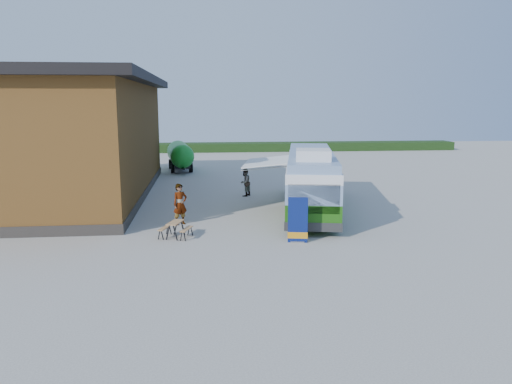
{
  "coord_description": "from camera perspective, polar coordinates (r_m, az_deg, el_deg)",
  "views": [
    {
      "loc": [
        -2.77,
        -22.23,
        5.9
      ],
      "look_at": [
        -0.21,
        2.47,
        1.4
      ],
      "focal_mm": 35.0,
      "sensor_mm": 36.0,
      "label": 1
    }
  ],
  "objects": [
    {
      "name": "bus",
      "position": [
        27.55,
        6.26,
        1.58
      ],
      "size": [
        4.74,
        12.29,
        3.7
      ],
      "rotation": [
        0.0,
        0.0,
        -0.19
      ],
      "color": "#327613",
      "rests_on": "ground"
    },
    {
      "name": "picnic_table",
      "position": [
        22.24,
        -9.19,
        -3.83
      ],
      "size": [
        1.53,
        1.44,
        0.71
      ],
      "rotation": [
        0.0,
        0.0,
        -0.32
      ],
      "color": "tan",
      "rests_on": "ground"
    },
    {
      "name": "person_b",
      "position": [
        31.53,
        -1.27,
        1.1
      ],
      "size": [
        1.03,
        1.08,
        1.75
      ],
      "primitive_type": "imported",
      "rotation": [
        0.0,
        0.0,
        -2.17
      ],
      "color": "#999999",
      "rests_on": "ground"
    },
    {
      "name": "barn",
      "position": [
        33.22,
        -19.46,
        5.7
      ],
      "size": [
        9.6,
        21.2,
        7.5
      ],
      "color": "brown",
      "rests_on": "ground"
    },
    {
      "name": "person_a",
      "position": [
        24.47,
        -8.67,
        -1.39
      ],
      "size": [
        0.88,
        0.78,
        2.01
      ],
      "primitive_type": "imported",
      "rotation": [
        0.0,
        0.0,
        0.53
      ],
      "color": "#999999",
      "rests_on": "ground"
    },
    {
      "name": "ground",
      "position": [
        23.16,
        1.15,
        -4.49
      ],
      "size": [
        100.0,
        100.0,
        0.0
      ],
      "primitive_type": "plane",
      "color": "#BCB7AD",
      "rests_on": "ground"
    },
    {
      "name": "awning",
      "position": [
        26.98,
        1.84,
        3.43
      ],
      "size": [
        3.34,
        4.61,
        0.52
      ],
      "rotation": [
        0.0,
        0.0,
        -0.19
      ],
      "color": "white",
      "rests_on": "ground"
    },
    {
      "name": "banner",
      "position": [
        21.19,
        4.8,
        -3.68
      ],
      "size": [
        0.85,
        0.29,
        1.96
      ],
      "rotation": [
        0.0,
        0.0,
        -0.19
      ],
      "color": "navy",
      "rests_on": "ground"
    },
    {
      "name": "slurry_tanker",
      "position": [
        43.72,
        -8.67,
        4.27
      ],
      "size": [
        2.53,
        6.61,
        2.45
      ],
      "rotation": [
        0.0,
        0.0,
        0.13
      ],
      "color": "green",
      "rests_on": "ground"
    },
    {
      "name": "hedge",
      "position": [
        61.42,
        4.22,
        5.2
      ],
      "size": [
        40.0,
        3.0,
        1.0
      ],
      "primitive_type": "cube",
      "color": "#264419",
      "rests_on": "ground"
    }
  ]
}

